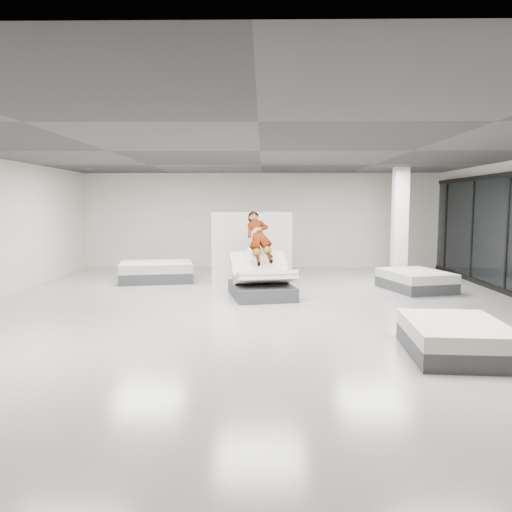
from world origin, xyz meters
The scene contains 9 objects.
room centered at (0.00, 0.00, 1.60)m, with size 14.00×14.04×3.20m.
hero_bed centered at (0.03, 1.53, 0.35)m, with size 1.66×2.00×1.12m.
person centered at (-0.04, 1.84, 1.12)m, with size 0.56×0.37×1.54m, color slate.
remote centered at (0.25, 1.55, 0.96)m, with size 0.05×0.14×0.03m, color black.
divider_panel centered at (-0.24, 3.29, 0.97)m, with size 2.14×0.10×1.95m, color silver.
flat_bed_right_far centered at (3.90, 2.53, 0.24)m, with size 1.74×2.05×0.48m.
flat_bed_right_near centered at (2.83, -2.90, 0.24)m, with size 1.44×1.85×0.48m.
flat_bed_left_far centered at (-2.93, 3.87, 0.27)m, with size 2.21×1.83×0.54m.
column centered at (4.00, 4.50, 1.60)m, with size 0.40×0.40×3.20m, color white.
Camera 1 is at (0.07, -9.93, 2.17)m, focal length 35.00 mm.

